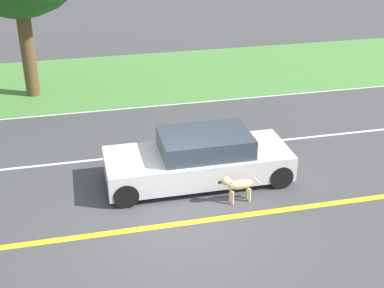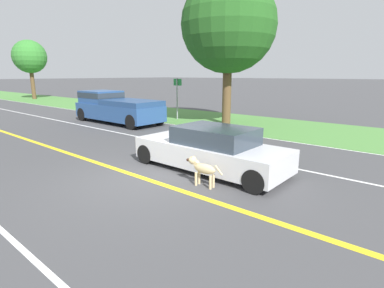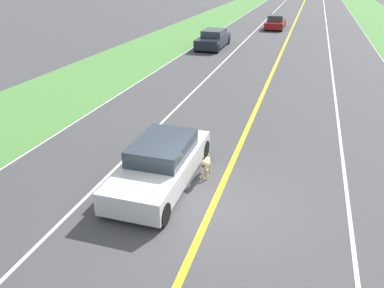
{
  "view_description": "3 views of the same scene",
  "coord_description": "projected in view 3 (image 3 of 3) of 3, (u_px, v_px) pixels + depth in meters",
  "views": [
    {
      "loc": [
        -9.68,
        2.03,
        6.87
      ],
      "look_at": [
        1.81,
        -0.66,
        1.04
      ],
      "focal_mm": 50.0,
      "sensor_mm": 36.0,
      "label": 1
    },
    {
      "loc": [
        -5.01,
        -5.89,
        2.75
      ],
      "look_at": [
        1.52,
        -0.35,
        0.75
      ],
      "focal_mm": 28.0,
      "sensor_mm": 36.0,
      "label": 2
    },
    {
      "loc": [
        -1.94,
        8.19,
        5.83
      ],
      "look_at": [
        0.99,
        -1.29,
        1.13
      ],
      "focal_mm": 35.0,
      "sensor_mm": 36.0,
      "label": 3
    }
  ],
  "objects": [
    {
      "name": "lane_dash_oncoming",
      "position": [
        351.0,
        230.0,
        9.15
      ],
      "size": [
        0.1,
        160.0,
        0.01
      ],
      "primitive_type": "cube",
      "color": "white",
      "rests_on": "ground"
    },
    {
      "name": "ground_plane",
      "position": [
        213.0,
        206.0,
        10.08
      ],
      "size": [
        400.0,
        400.0,
        0.0
      ],
      "primitive_type": "plane",
      "color": "#424244"
    },
    {
      "name": "car_trailing_near",
      "position": [
        213.0,
        39.0,
        29.71
      ],
      "size": [
        1.87,
        4.79,
        1.38
      ],
      "color": "black",
      "rests_on": "ground"
    },
    {
      "name": "ego_car",
      "position": [
        161.0,
        163.0,
        11.03
      ],
      "size": [
        1.81,
        4.61,
        1.29
      ],
      "color": "silver",
      "rests_on": "ground"
    },
    {
      "name": "centre_divider_line",
      "position": [
        213.0,
        206.0,
        10.08
      ],
      "size": [
        0.18,
        160.0,
        0.01
      ],
      "primitive_type": "cube",
      "color": "yellow",
      "rests_on": "ground"
    },
    {
      "name": "lane_dash_same_dir",
      "position": [
        98.0,
        186.0,
        11.02
      ],
      "size": [
        0.1,
        160.0,
        0.01
      ],
      "primitive_type": "cube",
      "color": "white",
      "rests_on": "ground"
    },
    {
      "name": "dog",
      "position": [
        206.0,
        163.0,
        11.3
      ],
      "size": [
        0.26,
        1.09,
        0.75
      ],
      "rotation": [
        0.0,
        0.0,
        0.07
      ],
      "color": "#D1B784",
      "rests_on": "ground"
    },
    {
      "name": "car_trailing_mid",
      "position": [
        275.0,
        22.0,
        38.93
      ],
      "size": [
        1.83,
        4.4,
        1.36
      ],
      "color": "maroon",
      "rests_on": "ground"
    },
    {
      "name": "lane_edge_line_right",
      "position": [
        0.0,
        169.0,
        11.95
      ],
      "size": [
        0.14,
        160.0,
        0.01
      ],
      "primitive_type": "cube",
      "color": "white",
      "rests_on": "ground"
    }
  ]
}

